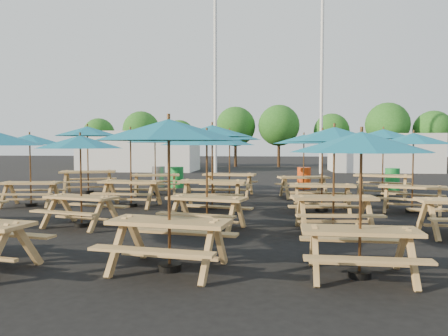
# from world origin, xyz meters

# --- Properties ---
(ground) EXTENTS (120.00, 120.00, 0.00)m
(ground) POSITION_xyz_m (0.00, 0.00, 0.00)
(ground) COLOR black
(ground) RESTS_ON ground
(picnic_unit_2) EXTENTS (2.35, 2.35, 2.17)m
(picnic_unit_2) POSITION_xyz_m (-5.64, -0.03, 1.89)
(picnic_unit_2) COLOR tan
(picnic_unit_2) RESTS_ON ground
(picnic_unit_3) EXTENTS (3.07, 3.07, 2.55)m
(picnic_unit_3) POSITION_xyz_m (-5.42, 3.49, 2.22)
(picnic_unit_3) COLOR tan
(picnic_unit_3) RESTS_ON ground
(picnic_unit_5) EXTENTS (2.39, 2.39, 2.06)m
(picnic_unit_5) POSITION_xyz_m (-2.69, -3.00, 1.79)
(picnic_unit_5) COLOR tan
(picnic_unit_5) RESTS_ON ground
(picnic_unit_6) EXTENTS (2.34, 2.34, 2.31)m
(picnic_unit_6) POSITION_xyz_m (-2.62, 0.20, 2.01)
(picnic_unit_6) COLOR tan
(picnic_unit_6) RESTS_ON ground
(picnic_unit_7) EXTENTS (2.62, 2.62, 2.26)m
(picnic_unit_7) POSITION_xyz_m (-2.77, 3.36, 1.97)
(picnic_unit_7) COLOR tan
(picnic_unit_7) RESTS_ON ground
(picnic_unit_8) EXTENTS (2.41, 2.41, 2.22)m
(picnic_unit_8) POSITION_xyz_m (0.10, -6.11, 1.93)
(picnic_unit_8) COLOR tan
(picnic_unit_8) RESTS_ON ground
(picnic_unit_9) EXTENTS (2.47, 2.47, 2.14)m
(picnic_unit_9) POSITION_xyz_m (0.17, -3.06, 1.87)
(picnic_unit_9) COLOR tan
(picnic_unit_9) RESTS_ON ground
(picnic_unit_10) EXTENTS (2.36, 2.36, 2.42)m
(picnic_unit_10) POSITION_xyz_m (-0.18, 0.15, 2.11)
(picnic_unit_10) COLOR tan
(picnic_unit_10) RESTS_ON ground
(picnic_unit_11) EXTENTS (2.49, 2.49, 2.37)m
(picnic_unit_11) POSITION_xyz_m (-0.03, 3.44, 2.07)
(picnic_unit_11) COLOR tan
(picnic_unit_11) RESTS_ON ground
(picnic_unit_12) EXTENTS (1.98, 1.98, 2.03)m
(picnic_unit_12) POSITION_xyz_m (2.78, -6.13, 1.77)
(picnic_unit_12) COLOR tan
(picnic_unit_12) RESTS_ON ground
(picnic_unit_13) EXTENTS (2.32, 2.32, 2.23)m
(picnic_unit_13) POSITION_xyz_m (2.85, -2.88, 1.94)
(picnic_unit_13) COLOR tan
(picnic_unit_13) RESTS_ON ground
(picnic_unit_14) EXTENTS (2.23, 2.23, 2.24)m
(picnic_unit_14) POSITION_xyz_m (2.90, -0.06, 1.96)
(picnic_unit_14) COLOR tan
(picnic_unit_14) RESTS_ON ground
(picnic_unit_15) EXTENTS (2.51, 2.51, 2.21)m
(picnic_unit_15) POSITION_xyz_m (2.60, 3.08, 1.92)
(picnic_unit_15) COLOR tan
(picnic_unit_15) RESTS_ON ground
(picnic_unit_18) EXTENTS (2.62, 2.62, 2.17)m
(picnic_unit_18) POSITION_xyz_m (5.31, 0.02, 1.89)
(picnic_unit_18) COLOR tan
(picnic_unit_18) RESTS_ON ground
(picnic_unit_19) EXTENTS (2.89, 2.89, 2.40)m
(picnic_unit_19) POSITION_xyz_m (5.32, 3.37, 2.09)
(picnic_unit_19) COLOR tan
(picnic_unit_19) RESTS_ON ground
(waste_bin_0) EXTENTS (0.56, 0.56, 0.90)m
(waste_bin_0) POSITION_xyz_m (-3.47, 6.38, 0.45)
(waste_bin_0) COLOR gray
(waste_bin_0) RESTS_ON ground
(waste_bin_1) EXTENTS (0.56, 0.56, 0.90)m
(waste_bin_1) POSITION_xyz_m (-2.57, 6.03, 0.45)
(waste_bin_1) COLOR #188834
(waste_bin_1) RESTS_ON ground
(waste_bin_2) EXTENTS (0.56, 0.56, 0.90)m
(waste_bin_2) POSITION_xyz_m (2.82, 6.21, 0.45)
(waste_bin_2) COLOR #DC400C
(waste_bin_2) RESTS_ON ground
(waste_bin_3) EXTENTS (0.56, 0.56, 0.90)m
(waste_bin_3) POSITION_xyz_m (6.30, 5.92, 0.45)
(waste_bin_3) COLOR #188834
(waste_bin_3) RESTS_ON ground
(mast_0) EXTENTS (0.20, 0.20, 12.00)m
(mast_0) POSITION_xyz_m (-2.00, 14.00, 6.00)
(mast_0) COLOR silver
(mast_0) RESTS_ON ground
(mast_1) EXTENTS (0.20, 0.20, 12.00)m
(mast_1) POSITION_xyz_m (4.50, 16.00, 6.00)
(mast_1) COLOR silver
(mast_1) RESTS_ON ground
(event_tent_0) EXTENTS (8.00, 4.00, 2.80)m
(event_tent_0) POSITION_xyz_m (-8.00, 18.00, 1.40)
(event_tent_0) COLOR silver
(event_tent_0) RESTS_ON ground
(event_tent_1) EXTENTS (7.00, 4.00, 2.60)m
(event_tent_1) POSITION_xyz_m (9.00, 19.00, 1.30)
(event_tent_1) COLOR silver
(event_tent_1) RESTS_ON ground
(tree_0) EXTENTS (2.80, 2.80, 4.24)m
(tree_0) POSITION_xyz_m (-14.07, 25.25, 2.83)
(tree_0) COLOR #382314
(tree_0) RESTS_ON ground
(tree_1) EXTENTS (3.11, 3.11, 4.72)m
(tree_1) POSITION_xyz_m (-9.74, 23.90, 3.15)
(tree_1) COLOR #382314
(tree_1) RESTS_ON ground
(tree_2) EXTENTS (2.59, 2.59, 3.93)m
(tree_2) POSITION_xyz_m (-6.39, 23.65, 2.62)
(tree_2) COLOR #382314
(tree_2) RESTS_ON ground
(tree_3) EXTENTS (3.36, 3.36, 5.09)m
(tree_3) POSITION_xyz_m (-1.75, 24.72, 3.41)
(tree_3) COLOR #382314
(tree_3) RESTS_ON ground
(tree_4) EXTENTS (3.41, 3.41, 5.17)m
(tree_4) POSITION_xyz_m (1.90, 24.26, 3.46)
(tree_4) COLOR #382314
(tree_4) RESTS_ON ground
(tree_5) EXTENTS (2.94, 2.94, 4.45)m
(tree_5) POSITION_xyz_m (6.22, 24.67, 2.97)
(tree_5) COLOR #382314
(tree_5) RESTS_ON ground
(tree_6) EXTENTS (3.38, 3.38, 5.13)m
(tree_6) POSITION_xyz_m (10.23, 22.90, 3.43)
(tree_6) COLOR #382314
(tree_6) RESTS_ON ground
(tree_7) EXTENTS (2.95, 2.95, 4.48)m
(tree_7) POSITION_xyz_m (13.63, 22.92, 2.99)
(tree_7) COLOR #382314
(tree_7) RESTS_ON ground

